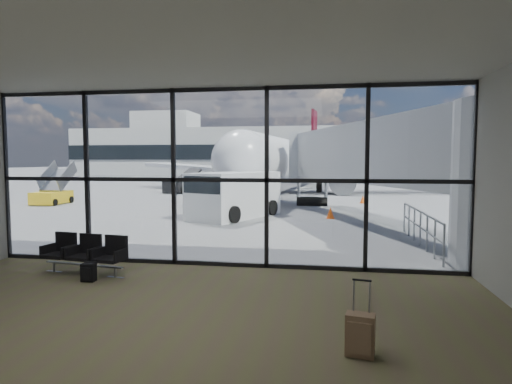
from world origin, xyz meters
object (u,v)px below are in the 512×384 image
(suitcase, at_px, (360,335))
(mobile_stairs, at_px, (53,196))
(backpack, at_px, (88,272))
(seating_row, at_px, (87,252))
(airliner, at_px, (292,161))
(belt_loader, at_px, (182,184))
(service_van, at_px, (233,194))

(suitcase, height_order, mobile_stairs, mobile_stairs)
(backpack, bearing_deg, suitcase, -25.79)
(seating_row, distance_m, airliner, 28.52)
(airliner, bearing_deg, backpack, -88.28)
(seating_row, height_order, mobile_stairs, mobile_stairs)
(seating_row, bearing_deg, suitcase, -21.20)
(belt_loader, bearing_deg, mobile_stairs, -103.39)
(suitcase, xyz_separation_m, mobile_stairs, (-17.12, 18.18, 0.19))
(backpack, xyz_separation_m, belt_loader, (-6.67, 25.71, 0.46))
(seating_row, xyz_separation_m, airliner, (2.70, 28.31, 2.13))
(seating_row, height_order, belt_loader, belt_loader)
(backpack, relative_size, belt_loader, 0.10)
(belt_loader, distance_m, mobile_stairs, 11.37)
(suitcase, xyz_separation_m, belt_loader, (-12.32, 28.49, 0.35))
(suitcase, xyz_separation_m, airliner, (-3.37, 31.73, 2.33))
(backpack, bearing_deg, belt_loader, 104.89)
(suitcase, distance_m, belt_loader, 31.04)
(suitcase, bearing_deg, belt_loader, 123.90)
(airliner, distance_m, belt_loader, 9.73)
(backpack, distance_m, mobile_stairs, 19.20)
(service_van, height_order, mobile_stairs, mobile_stairs)
(backpack, distance_m, suitcase, 6.30)
(suitcase, distance_m, service_van, 14.56)
(backpack, relative_size, suitcase, 0.42)
(suitcase, height_order, service_van, service_van)
(seating_row, xyz_separation_m, backpack, (0.41, -0.64, -0.30))
(service_van, xyz_separation_m, belt_loader, (-7.59, 14.74, -0.42))
(seating_row, bearing_deg, mobile_stairs, 135.04)
(belt_loader, height_order, mobile_stairs, mobile_stairs)
(airliner, xyz_separation_m, service_van, (-1.36, -17.98, -1.55))
(suitcase, bearing_deg, service_van, 119.48)
(airliner, bearing_deg, mobile_stairs, -129.18)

